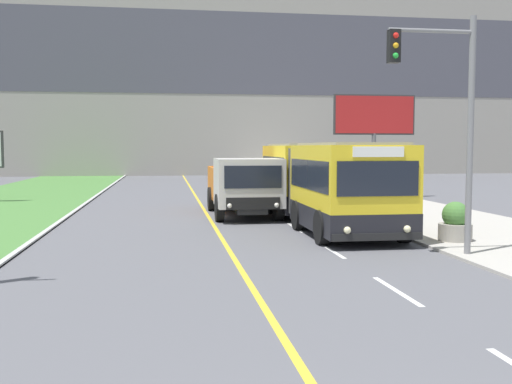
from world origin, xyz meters
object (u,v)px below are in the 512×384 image
(billboard_large, at_px, (374,119))
(planter_round_second, at_px, (397,207))
(traffic_light_mast, at_px, (447,105))
(dump_truck, at_px, (245,187))
(car_distant, at_px, (255,181))
(planter_round_near, at_px, (455,223))
(city_bus, at_px, (323,183))

(billboard_large, bearing_deg, planter_round_second, -105.19)
(traffic_light_mast, relative_size, planter_round_second, 5.17)
(planter_round_second, bearing_deg, traffic_light_mast, -101.99)
(dump_truck, height_order, planter_round_second, dump_truck)
(car_distant, height_order, planter_round_near, car_distant)
(traffic_light_mast, xyz_separation_m, billboard_large, (4.28, 17.23, 0.46))
(city_bus, bearing_deg, dump_truck, 135.92)
(billboard_large, xyz_separation_m, planter_round_second, (-2.85, -10.49, -3.71))
(car_distant, relative_size, planter_round_second, 3.67)
(traffic_light_mast, bearing_deg, billboard_large, 76.05)
(dump_truck, xyz_separation_m, car_distant, (2.35, 13.00, -0.53))
(billboard_large, xyz_separation_m, planter_round_near, (-2.93, -15.16, -3.73))
(billboard_large, bearing_deg, planter_round_near, -100.92)
(city_bus, distance_m, car_distant, 15.47)
(dump_truck, relative_size, planter_round_near, 6.01)
(traffic_light_mast, bearing_deg, car_distant, 93.85)
(billboard_large, bearing_deg, traffic_light_mast, -103.95)
(city_bus, distance_m, planter_round_second, 2.90)
(city_bus, height_order, planter_round_second, city_bus)
(city_bus, xyz_separation_m, planter_round_near, (2.68, -4.82, -0.91))
(city_bus, height_order, planter_round_near, city_bus)
(dump_truck, height_order, billboard_large, billboard_large)
(billboard_large, bearing_deg, city_bus, -118.48)
(traffic_light_mast, bearing_deg, city_bus, 100.87)
(planter_round_near, distance_m, planter_round_second, 4.67)
(car_distant, height_order, planter_round_second, car_distant)
(billboard_large, distance_m, planter_round_second, 11.49)
(city_bus, xyz_separation_m, traffic_light_mast, (1.33, -6.90, 2.35))
(city_bus, bearing_deg, car_distant, 90.67)
(city_bus, bearing_deg, traffic_light_mast, -79.13)
(car_distant, distance_m, traffic_light_mast, 22.62)
(city_bus, distance_m, traffic_light_mast, 7.41)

